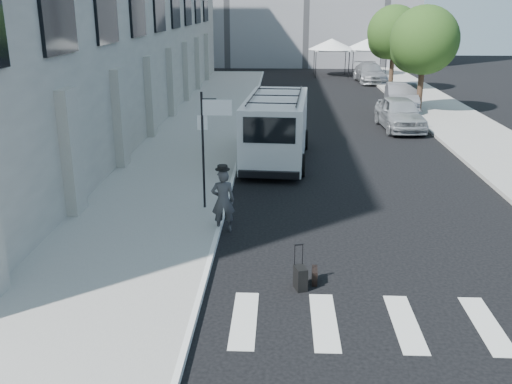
# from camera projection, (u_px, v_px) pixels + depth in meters

# --- Properties ---
(ground) EXTENTS (120.00, 120.00, 0.00)m
(ground) POSITION_uv_depth(u_px,v_px,m) (292.00, 258.00, 14.25)
(ground) COLOR black
(ground) RESTS_ON ground
(sidewalk_left) EXTENTS (4.50, 48.00, 0.15)m
(sidewalk_left) POSITION_uv_depth(u_px,v_px,m) (205.00, 125.00, 29.58)
(sidewalk_left) COLOR gray
(sidewalk_left) RESTS_ON ground
(sidewalk_right) EXTENTS (4.00, 56.00, 0.15)m
(sidewalk_right) POSITION_uv_depth(u_px,v_px,m) (443.00, 113.00, 32.83)
(sidewalk_right) COLOR gray
(sidewalk_right) RESTS_ON ground
(building_left) EXTENTS (10.00, 44.00, 12.00)m
(building_left) POSITION_uv_depth(u_px,v_px,m) (70.00, 5.00, 29.92)
(building_left) COLOR gray
(building_left) RESTS_ON ground
(sign_pole) EXTENTS (1.03, 0.07, 3.50)m
(sign_pole) POSITION_uv_depth(u_px,v_px,m) (210.00, 126.00, 16.56)
(sign_pole) COLOR black
(sign_pole) RESTS_ON sidewalk_left
(tree_near) EXTENTS (3.80, 3.83, 6.03)m
(tree_near) POSITION_uv_depth(u_px,v_px,m) (422.00, 43.00, 31.81)
(tree_near) COLOR black
(tree_near) RESTS_ON ground
(tree_far) EXTENTS (3.80, 3.83, 6.03)m
(tree_far) POSITION_uv_depth(u_px,v_px,m) (392.00, 35.00, 40.35)
(tree_far) COLOR black
(tree_far) RESTS_ON ground
(tent_left) EXTENTS (4.00, 4.00, 3.20)m
(tent_left) POSITION_uv_depth(u_px,v_px,m) (332.00, 44.00, 49.28)
(tent_left) COLOR black
(tent_left) RESTS_ON ground
(tent_right) EXTENTS (4.00, 4.00, 3.20)m
(tent_right) POSITION_uv_depth(u_px,v_px,m) (368.00, 44.00, 49.62)
(tent_right) COLOR black
(tent_right) RESTS_ON ground
(businessman) EXTENTS (0.70, 0.51, 1.78)m
(businessman) POSITION_uv_depth(u_px,v_px,m) (223.00, 201.00, 15.64)
(businessman) COLOR #3A3A3C
(businessman) RESTS_ON ground
(briefcase) EXTENTS (0.14, 0.44, 0.34)m
(briefcase) POSITION_uv_depth(u_px,v_px,m) (315.00, 276.00, 12.93)
(briefcase) COLOR black
(briefcase) RESTS_ON ground
(suitcase) EXTENTS (0.32, 0.42, 1.02)m
(suitcase) POSITION_uv_depth(u_px,v_px,m) (300.00, 278.00, 12.60)
(suitcase) COLOR black
(suitcase) RESTS_ON ground
(cargo_van) EXTENTS (2.80, 7.03, 2.57)m
(cargo_van) POSITION_uv_depth(u_px,v_px,m) (276.00, 128.00, 22.78)
(cargo_van) COLOR silver
(cargo_van) RESTS_ON ground
(parked_car_a) EXTENTS (2.12, 4.83, 1.62)m
(parked_car_a) POSITION_uv_depth(u_px,v_px,m) (400.00, 113.00, 28.62)
(parked_car_a) COLOR #9EA2A6
(parked_car_a) RESTS_ON ground
(parked_car_b) EXTENTS (2.17, 4.97, 1.59)m
(parked_car_b) POSITION_uv_depth(u_px,v_px,m) (401.00, 97.00, 33.71)
(parked_car_b) COLOR slate
(parked_car_b) RESTS_ON ground
(parked_car_c) EXTENTS (2.36, 5.31, 1.51)m
(parked_car_c) POSITION_uv_depth(u_px,v_px,m) (370.00, 73.00, 45.81)
(parked_car_c) COLOR gray
(parked_car_c) RESTS_ON ground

